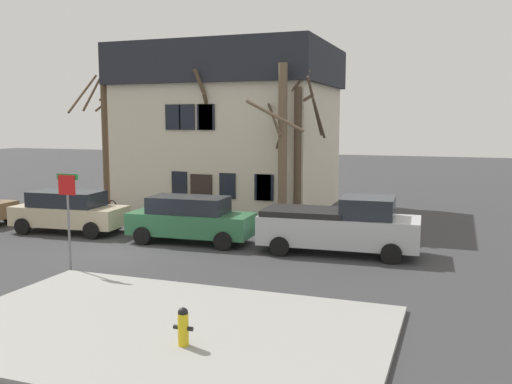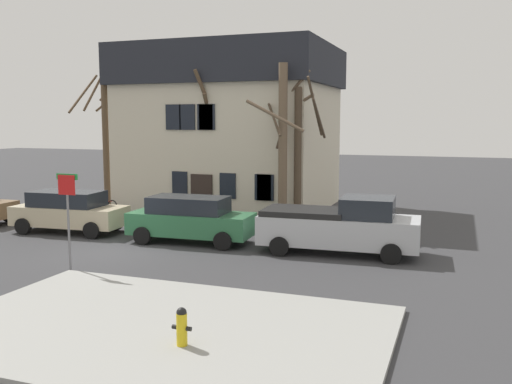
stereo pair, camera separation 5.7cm
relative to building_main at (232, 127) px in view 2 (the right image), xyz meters
The scene contains 13 objects.
ground_plane 12.18m from the building_main, 89.77° to the right, with size 120.00×120.00×0.00m, color #38383A.
sidewalk_slab 18.87m from the building_main, 72.39° to the right, with size 9.96×6.39×0.12m, color #999993.
building_main is the anchor object (origin of this frame).
tree_bare_near 6.57m from the building_main, 148.44° to the right, with size 2.28×2.57×7.91m.
tree_bare_mid 3.62m from the building_main, 94.44° to the right, with size 2.40×2.32×6.99m.
tree_bare_far 6.33m from the building_main, 46.54° to the right, with size 2.67×2.72×7.63m.
tree_bare_end 6.40m from the building_main, 39.97° to the right, with size 2.63×2.54×6.49m.
car_beige_wagon 10.31m from the building_main, 111.56° to the right, with size 4.80×2.32×1.73m.
car_green_wagon 9.91m from the building_main, 77.22° to the right, with size 4.82×2.16×1.77m.
pickup_truck_silver 12.25m from the building_main, 48.71° to the right, with size 5.61×2.51×2.02m.
fire_hydrant 19.82m from the building_main, 70.44° to the right, with size 0.42×0.22×0.79m.
street_sign_pole 14.32m from the building_main, 88.10° to the right, with size 0.76×0.07×3.04m.
bicycle_leaning 7.77m from the building_main, 139.73° to the right, with size 1.71×0.46×1.03m.
Camera 2 is at (11.61, -16.65, 4.63)m, focal length 39.47 mm.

